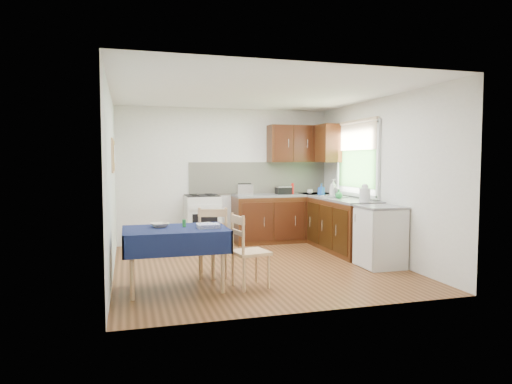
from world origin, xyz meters
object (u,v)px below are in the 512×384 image
object	(u,v)px
chair_near	(247,249)
dish_rack	(334,196)
dining_table	(175,237)
toaster	(245,190)
chair_far	(213,240)
sandwich_press	(283,190)
kettle	(365,194)

from	to	relation	value
chair_near	dish_rack	size ratio (longest dim) A/B	2.35
dining_table	toaster	world-z (taller)	toaster
chair_near	chair_far	bearing A→B (deg)	15.98
dining_table	chair_far	distance (m)	0.69
toaster	dish_rack	bearing A→B (deg)	-19.38
dining_table	chair_near	distance (m)	0.86
chair_far	sandwich_press	size ratio (longest dim) A/B	3.50
dish_rack	kettle	size ratio (longest dim) A/B	1.37
chair_near	dish_rack	bearing A→B (deg)	-57.65
chair_far	toaster	bearing A→B (deg)	-101.55
dining_table	chair_near	size ratio (longest dim) A/B	1.35
toaster	dish_rack	xyz separation A→B (m)	(1.37, -0.88, -0.08)
chair_near	toaster	size ratio (longest dim) A/B	3.11
chair_near	sandwich_press	distance (m)	3.24
sandwich_press	kettle	bearing A→B (deg)	-74.52
toaster	dish_rack	world-z (taller)	toaster
sandwich_press	dish_rack	bearing A→B (deg)	-60.82
chair_near	sandwich_press	size ratio (longest dim) A/B	3.38
toaster	kettle	size ratio (longest dim) A/B	1.03
dish_rack	chair_near	bearing A→B (deg)	-151.64
chair_near	dish_rack	xyz separation A→B (m)	(2.06, 1.92, 0.45)
sandwich_press	dish_rack	distance (m)	1.11
chair_far	kettle	xyz separation A→B (m)	(2.42, 0.37, 0.53)
chair_near	kettle	bearing A→B (deg)	-76.00
chair_far	dining_table	bearing A→B (deg)	51.28
chair_far	dish_rack	world-z (taller)	dish_rack
dining_table	dish_rack	world-z (taller)	dish_rack
dining_table	chair_near	xyz separation A→B (m)	(0.83, -0.17, -0.15)
chair_far	sandwich_press	distance (m)	2.90
dining_table	chair_near	world-z (taller)	chair_near
dish_rack	sandwich_press	bearing A→B (deg)	108.33
toaster	sandwich_press	bearing A→B (deg)	16.91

